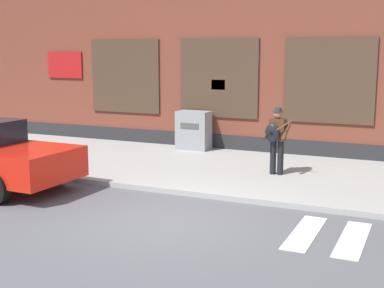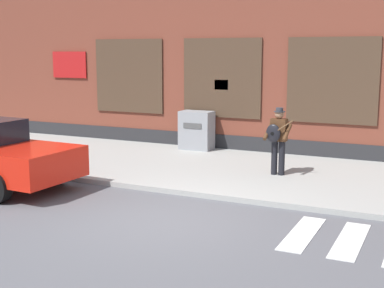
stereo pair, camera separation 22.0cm
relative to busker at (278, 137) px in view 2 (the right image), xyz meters
name	(u,v)px [view 2 (the right image)]	position (x,y,z in m)	size (l,w,h in m)	color
ground_plane	(166,220)	(-0.94, -3.97, -1.05)	(160.00, 160.00, 0.00)	#56565B
sidewalk	(243,172)	(-0.94, 0.22, -0.99)	(28.00, 5.09, 0.12)	#9E9E99
building_backdrop	(294,18)	(-0.94, 4.76, 3.08)	(28.00, 4.06, 8.28)	brown
busker	(278,137)	(0.00, 0.00, 0.00)	(0.71, 0.54, 1.64)	black
utility_box	(197,130)	(-3.23, 2.31, -0.35)	(0.99, 0.62, 1.17)	gray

